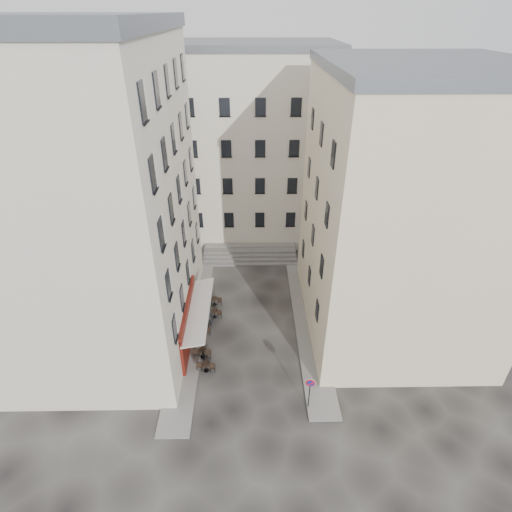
{
  "coord_description": "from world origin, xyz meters",
  "views": [
    {
      "loc": [
        0.12,
        -20.96,
        20.96
      ],
      "look_at": [
        0.48,
        4.0,
        5.5
      ],
      "focal_mm": 28.0,
      "sensor_mm": 36.0,
      "label": 1
    }
  ],
  "objects_px": {
    "no_parking_sign": "(310,388)",
    "pedestrian": "(208,316)",
    "bistro_table_a": "(206,366)",
    "bistro_table_b": "(202,352)"
  },
  "relations": [
    {
      "from": "no_parking_sign",
      "to": "bistro_table_a",
      "type": "bearing_deg",
      "value": 162.56
    },
    {
      "from": "no_parking_sign",
      "to": "pedestrian",
      "type": "xyz_separation_m",
      "value": [
        -6.76,
        7.61,
        -0.82
      ]
    },
    {
      "from": "bistro_table_a",
      "to": "pedestrian",
      "type": "height_order",
      "value": "pedestrian"
    },
    {
      "from": "bistro_table_b",
      "to": "bistro_table_a",
      "type": "bearing_deg",
      "value": -73.98
    },
    {
      "from": "no_parking_sign",
      "to": "bistro_table_b",
      "type": "xyz_separation_m",
      "value": [
        -6.91,
        4.34,
        -1.33
      ]
    },
    {
      "from": "pedestrian",
      "to": "bistro_table_a",
      "type": "bearing_deg",
      "value": 76.35
    },
    {
      "from": "pedestrian",
      "to": "no_parking_sign",
      "type": "bearing_deg",
      "value": 115.29
    },
    {
      "from": "bistro_table_b",
      "to": "pedestrian",
      "type": "height_order",
      "value": "pedestrian"
    },
    {
      "from": "bistro_table_a",
      "to": "bistro_table_b",
      "type": "height_order",
      "value": "bistro_table_a"
    },
    {
      "from": "no_parking_sign",
      "to": "pedestrian",
      "type": "bearing_deg",
      "value": 139.22
    }
  ]
}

